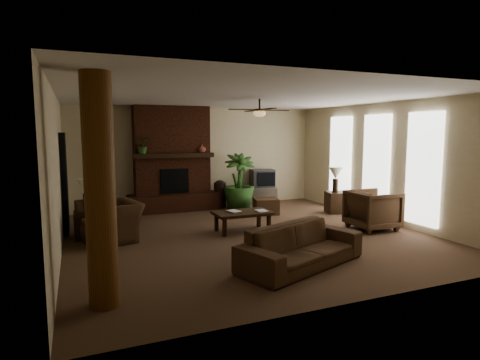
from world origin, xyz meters
name	(u,v)px	position (x,y,z in m)	size (l,w,h in m)	color
room_shell	(248,167)	(0.00, 0.00, 1.40)	(7.00, 7.00, 7.00)	brown
fireplace	(173,168)	(-0.80, 3.22, 1.16)	(2.40, 0.70, 2.80)	#492213
windows	(376,164)	(3.45, 0.20, 1.35)	(0.08, 3.65, 2.35)	white
log_column	(100,192)	(-2.95, -2.40, 1.40)	(0.36, 0.36, 2.80)	brown
doorway	(65,182)	(-3.44, 1.80, 1.05)	(0.10, 1.00, 2.10)	black
ceiling_fan	(259,112)	(0.40, 0.30, 2.53)	(1.35, 1.35, 0.37)	black
sofa	(301,239)	(0.03, -2.06, 0.43)	(2.21, 0.64, 0.86)	#48311F
armchair_left	(110,214)	(-2.64, 0.69, 0.51)	(1.17, 0.76, 1.02)	#48311F
armchair_right	(373,208)	(2.72, -0.58, 0.47)	(0.92, 0.86, 0.95)	#48311F
coffee_table	(242,214)	(0.02, 0.32, 0.37)	(1.20, 0.70, 0.43)	black
ottoman	(266,206)	(1.32, 1.82, 0.20)	(0.60, 0.60, 0.40)	#48311F
tv_stand	(262,196)	(1.83, 3.12, 0.25)	(0.85, 0.50, 0.50)	silver
tv	(262,178)	(1.85, 3.14, 0.76)	(0.72, 0.62, 0.52)	#3A3A3D
floor_vase	(220,192)	(0.53, 3.15, 0.43)	(0.34, 0.34, 0.77)	black
floor_plant	(239,194)	(0.91, 2.66, 0.43)	(0.86, 1.53, 0.86)	#2F5622
side_table_left	(88,224)	(-3.04, 1.02, 0.28)	(0.50, 0.50, 0.55)	black
lamp_left	(86,188)	(-3.03, 1.02, 1.00)	(0.36, 0.36, 0.65)	black
side_table_right	(336,202)	(3.08, 1.22, 0.28)	(0.50, 0.50, 0.55)	black
lamp_right	(336,175)	(3.04, 1.23, 1.00)	(0.38, 0.38, 0.65)	black
mantel_plant	(143,147)	(-1.61, 2.97, 1.72)	(0.38, 0.42, 0.33)	#2F5622
mantel_vase	(202,149)	(-0.04, 3.00, 1.67)	(0.22, 0.23, 0.22)	brown
book_a	(230,206)	(-0.26, 0.34, 0.57)	(0.22, 0.03, 0.29)	#999999
book_b	(257,205)	(0.30, 0.20, 0.58)	(0.21, 0.02, 0.29)	#999999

